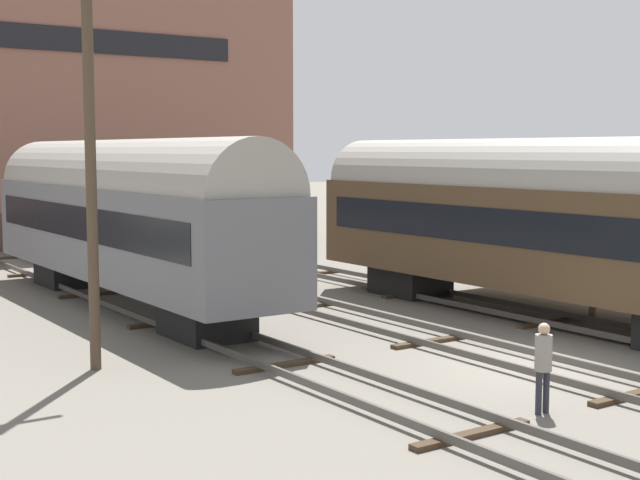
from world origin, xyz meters
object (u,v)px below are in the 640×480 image
person_worker (543,359)px  utility_pole (90,150)px  train_car_brown (531,217)px  train_car_grey (124,213)px

person_worker → utility_pole: 10.46m
utility_pole → person_worker: bearing=-54.4°
train_car_brown → person_worker: bearing=-135.9°
train_car_grey → utility_pole: size_ratio=1.78×
train_car_brown → person_worker: (-6.82, -6.61, -1.94)m
train_car_grey → person_worker: bearing=-82.3°
train_car_grey → person_worker: 15.34m
person_worker → utility_pole: size_ratio=0.18×
train_car_brown → person_worker: size_ratio=9.61×
train_car_brown → person_worker: 9.70m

